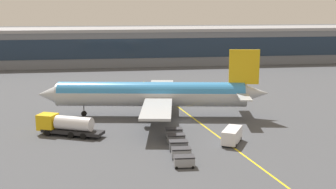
{
  "coord_description": "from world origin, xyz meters",
  "views": [
    {
      "loc": [
        -13.93,
        -74.41,
        20.53
      ],
      "look_at": [
        -2.86,
        2.36,
        4.5
      ],
      "focal_mm": 47.16,
      "sensor_mm": 36.0,
      "label": 1
    }
  ],
  "objects": [
    {
      "name": "fuel_tanker",
      "position": [
        -20.33,
        -5.52,
        1.75
      ],
      "size": [
        10.87,
        6.73,
        3.25
      ],
      "color": "#232326",
      "rests_on": "ground_plane"
    },
    {
      "name": "baggage_cart_0",
      "position": [
        -4.26,
        -21.81,
        0.78
      ],
      "size": [
        2.73,
        1.75,
        1.48
      ],
      "color": "gray",
      "rests_on": "ground_plane"
    },
    {
      "name": "baggage_cart_4",
      "position": [
        -3.58,
        -9.03,
        0.78
      ],
      "size": [
        2.73,
        1.75,
        1.48
      ],
      "color": "#595B60",
      "rests_on": "ground_plane"
    },
    {
      "name": "baggage_cart_1",
      "position": [
        -4.09,
        -18.61,
        0.78
      ],
      "size": [
        2.73,
        1.75,
        1.48
      ],
      "color": "gray",
      "rests_on": "ground_plane"
    },
    {
      "name": "crew_van",
      "position": [
        4.45,
        -13.42,
        1.31
      ],
      "size": [
        4.27,
        5.39,
        2.3
      ],
      "color": "white",
      "rests_on": "ground_plane"
    },
    {
      "name": "terminal_building",
      "position": [
        1.03,
        78.41,
        6.18
      ],
      "size": [
        197.68,
        19.83,
        12.32
      ],
      "color": "slate",
      "rests_on": "ground_plane"
    },
    {
      "name": "ground_plane",
      "position": [
        0.0,
        0.0,
        0.0
      ],
      "size": [
        700.0,
        700.0,
        0.0
      ],
      "primitive_type": "plane",
      "color": "#47494F"
    },
    {
      "name": "main_airliner",
      "position": [
        -5.45,
        4.31,
        4.25
      ],
      "size": [
        42.5,
        33.68,
        12.46
      ],
      "color": "#B2B7BC",
      "rests_on": "ground_plane"
    },
    {
      "name": "baggage_cart_2",
      "position": [
        -3.92,
        -15.42,
        0.78
      ],
      "size": [
        2.73,
        1.75,
        1.48
      ],
      "color": "#595B60",
      "rests_on": "ground_plane"
    },
    {
      "name": "baggage_cart_3",
      "position": [
        -3.75,
        -12.22,
        0.78
      ],
      "size": [
        2.73,
        1.75,
        1.48
      ],
      "color": "#595B60",
      "rests_on": "ground_plane"
    },
    {
      "name": "apron_lead_in_line",
      "position": [
        1.8,
        2.0,
        0.0
      ],
      "size": [
        11.42,
        79.26,
        0.01
      ],
      "primitive_type": "cube",
      "rotation": [
        0.0,
        0.0,
        0.14
      ],
      "color": "yellow",
      "rests_on": "ground_plane"
    }
  ]
}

